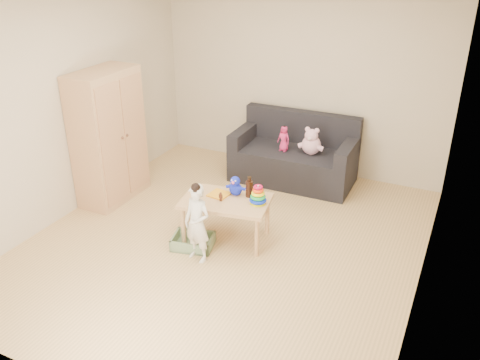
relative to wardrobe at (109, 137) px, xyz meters
The scene contains 13 objects.
room 1.86m from the wardrobe, 11.07° to the right, with size 4.50×4.50×4.50m.
wardrobe is the anchor object (origin of this frame).
sofa 2.43m from the wardrobe, 37.22° to the left, with size 1.60×0.80×0.45m, color black.
play_table 1.85m from the wardrobe, ahead, with size 0.92×0.58×0.49m, color tan.
storage_bin 1.77m from the wardrobe, 21.34° to the right, with size 0.43×0.32×0.13m, color gray, non-canonical shape.
toddler 1.86m from the wardrobe, 24.47° to the right, with size 0.30×0.20×0.82m, color white.
pink_bear 2.55m from the wardrobe, 33.11° to the left, with size 0.27×0.23×0.31m, color #FAB8D7, non-canonical shape.
doll 2.22m from the wardrobe, 37.19° to the left, with size 0.17×0.11×0.33m, color #EB2C75.
ring_stacker 2.11m from the wardrobe, ahead, with size 0.18×0.18×0.21m.
brown_bottle 1.95m from the wardrobe, ahead, with size 0.08×0.08×0.23m.
blue_plush 1.80m from the wardrobe, ahead, with size 0.18×0.15×0.22m, color #1928E1, non-canonical shape.
wooden_figure 1.76m from the wardrobe, 11.31° to the right, with size 0.04×0.03×0.11m, color #592C1B, non-canonical shape.
yellow_book 1.67m from the wardrobe, ahead, with size 0.20×0.20×0.02m, color #FFAA1A.
Camera 1 is at (2.17, -4.18, 3.01)m, focal length 38.00 mm.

